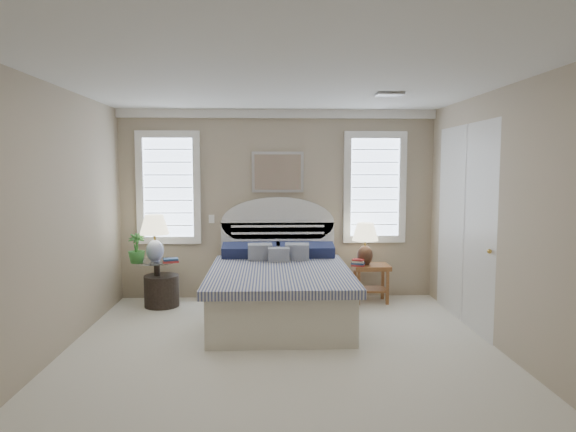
# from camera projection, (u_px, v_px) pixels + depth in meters

# --- Properties ---
(floor) EXTENTS (4.50, 5.00, 0.01)m
(floor) POSITION_uv_depth(u_px,v_px,m) (283.00, 360.00, 5.03)
(floor) COLOR beige
(floor) RESTS_ON ground
(ceiling) EXTENTS (4.50, 5.00, 0.01)m
(ceiling) POSITION_uv_depth(u_px,v_px,m) (283.00, 80.00, 4.78)
(ceiling) COLOR silver
(ceiling) RESTS_ON wall_back
(wall_back) EXTENTS (4.50, 0.02, 2.70)m
(wall_back) POSITION_uv_depth(u_px,v_px,m) (278.00, 205.00, 7.39)
(wall_back) COLOR tan
(wall_back) RESTS_ON floor
(wall_left) EXTENTS (0.02, 5.00, 2.70)m
(wall_left) POSITION_uv_depth(u_px,v_px,m) (44.00, 224.00, 4.81)
(wall_left) COLOR tan
(wall_left) RESTS_ON floor
(wall_right) EXTENTS (0.02, 5.00, 2.70)m
(wall_right) POSITION_uv_depth(u_px,v_px,m) (514.00, 222.00, 4.99)
(wall_right) COLOR tan
(wall_right) RESTS_ON floor
(crown_molding) EXTENTS (4.50, 0.08, 0.12)m
(crown_molding) POSITION_uv_depth(u_px,v_px,m) (278.00, 114.00, 7.23)
(crown_molding) COLOR white
(crown_molding) RESTS_ON wall_back
(hvac_vent) EXTENTS (0.30, 0.20, 0.02)m
(hvac_vent) POSITION_uv_depth(u_px,v_px,m) (390.00, 95.00, 5.62)
(hvac_vent) COLOR #B2B2B2
(hvac_vent) RESTS_ON ceiling
(switch_plate) EXTENTS (0.08, 0.01, 0.12)m
(switch_plate) POSITION_uv_depth(u_px,v_px,m) (212.00, 219.00, 7.36)
(switch_plate) COLOR white
(switch_plate) RESTS_ON wall_back
(window_left) EXTENTS (0.90, 0.06, 1.60)m
(window_left) POSITION_uv_depth(u_px,v_px,m) (169.00, 188.00, 7.28)
(window_left) COLOR #C9DFFF
(window_left) RESTS_ON wall_back
(window_right) EXTENTS (0.90, 0.06, 1.60)m
(window_right) POSITION_uv_depth(u_px,v_px,m) (375.00, 187.00, 7.40)
(window_right) COLOR #C9DFFF
(window_right) RESTS_ON wall_back
(painting) EXTENTS (0.74, 0.04, 0.58)m
(painting) POSITION_uv_depth(u_px,v_px,m) (278.00, 172.00, 7.31)
(painting) COLOR silver
(painting) RESTS_ON wall_back
(closet_door) EXTENTS (0.02, 1.80, 2.40)m
(closet_door) POSITION_uv_depth(u_px,v_px,m) (464.00, 224.00, 6.20)
(closet_door) COLOR silver
(closet_door) RESTS_ON floor
(bed) EXTENTS (1.72, 2.28, 1.47)m
(bed) POSITION_uv_depth(u_px,v_px,m) (279.00, 287.00, 6.44)
(bed) COLOR beige
(bed) RESTS_ON floor
(side_table_left) EXTENTS (0.56, 0.56, 0.63)m
(side_table_left) POSITION_uv_depth(u_px,v_px,m) (157.00, 278.00, 6.97)
(side_table_left) COLOR black
(side_table_left) RESTS_ON floor
(nightstand_right) EXTENTS (0.50, 0.40, 0.53)m
(nightstand_right) POSITION_uv_depth(u_px,v_px,m) (371.00, 275.00, 7.18)
(nightstand_right) COLOR #945830
(nightstand_right) RESTS_ON floor
(floor_pot) EXTENTS (0.56, 0.56, 0.42)m
(floor_pot) POSITION_uv_depth(u_px,v_px,m) (162.00, 291.00, 6.98)
(floor_pot) COLOR black
(floor_pot) RESTS_ON floor
(lamp_left) EXTENTS (0.44, 0.44, 0.63)m
(lamp_left) POSITION_uv_depth(u_px,v_px,m) (155.00, 233.00, 6.86)
(lamp_left) COLOR silver
(lamp_left) RESTS_ON side_table_left
(lamp_right) EXTENTS (0.37, 0.37, 0.59)m
(lamp_right) POSITION_uv_depth(u_px,v_px,m) (365.00, 239.00, 7.14)
(lamp_right) COLOR black
(lamp_right) RESTS_ON nightstand_right
(potted_plant) EXTENTS (0.27, 0.27, 0.39)m
(potted_plant) POSITION_uv_depth(u_px,v_px,m) (136.00, 248.00, 6.73)
(potted_plant) COLOR #35752F
(potted_plant) RESTS_ON side_table_left
(books_left) EXTENTS (0.23, 0.19, 0.05)m
(books_left) POSITION_uv_depth(u_px,v_px,m) (171.00, 261.00, 6.79)
(books_left) COLOR #A42929
(books_left) RESTS_ON side_table_left
(books_right) EXTENTS (0.21, 0.19, 0.10)m
(books_right) POSITION_uv_depth(u_px,v_px,m) (358.00, 263.00, 7.07)
(books_right) COLOR #A42929
(books_right) RESTS_ON nightstand_right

